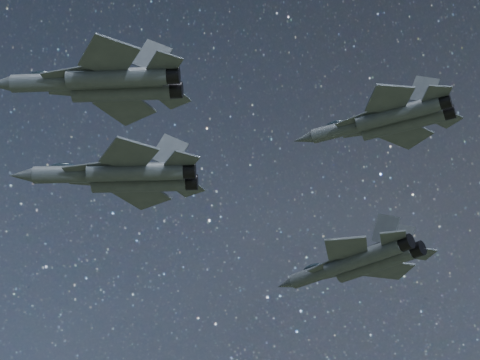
% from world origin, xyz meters
% --- Properties ---
extents(jet_lead, '(19.64, 12.99, 5.01)m').
position_xyz_m(jet_lead, '(-14.25, -1.65, 148.18)').
color(jet_lead, '#384047').
extents(jet_left, '(19.82, 13.28, 5.01)m').
position_xyz_m(jet_left, '(3.54, 18.70, 143.81)').
color(jet_left, '#384047').
extents(jet_right, '(15.51, 10.29, 3.95)m').
position_xyz_m(jet_right, '(-5.07, -18.27, 144.93)').
color(jet_right, '#384047').
extents(jet_slot, '(14.95, 10.67, 3.82)m').
position_xyz_m(jet_slot, '(12.32, -0.74, 147.73)').
color(jet_slot, '#384047').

